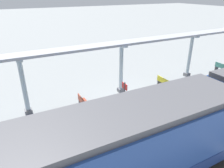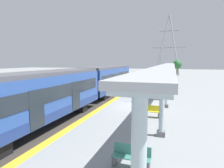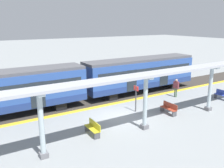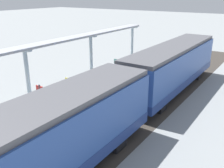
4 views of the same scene
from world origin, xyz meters
name	(u,v)px [view 1 (image 1 of 4)]	position (x,y,z in m)	size (l,w,h in m)	color
ground_plane	(143,107)	(0.00, 0.00, 0.00)	(176.00, 176.00, 0.00)	gray
tactile_edge_strip	(172,130)	(-2.83, 0.00, 0.00)	(0.52, 35.21, 0.01)	gold
trackbed	(199,151)	(-4.69, 0.00, 0.00)	(3.20, 47.21, 0.01)	#38332D
train_far_carriage	(92,162)	(-4.68, 5.50, 1.83)	(2.65, 12.24, 3.48)	#2B4D99
canopy_pillar_second	(190,56)	(2.64, -6.69, 1.85)	(1.10, 0.44, 3.65)	slate
canopy_pillar_third	(121,69)	(2.64, 0.16, 1.85)	(1.10, 0.44, 3.65)	slate
canopy_pillar_fourth	(24,87)	(2.64, 6.80, 1.85)	(1.10, 0.44, 3.65)	slate
canopy_beam	(124,43)	(2.64, -0.06, 3.73)	(1.20, 28.58, 0.16)	#A8AAB2
bench_near_end	(165,83)	(1.60, -3.20, 0.44)	(1.50, 0.46, 0.86)	gold
bench_far_end	(84,103)	(1.48, 3.55, 0.44)	(1.51, 0.46, 0.86)	#9F3D29
bench_extra_slot	(223,68)	(1.73, -10.25, 0.44)	(1.52, 0.50, 0.86)	#3B7C6E
platform_info_sign	(124,96)	(-0.25, 1.59, 1.33)	(0.56, 0.10, 2.20)	#4C4C51
passenger_waiting_near_edge	(28,138)	(-1.38, 7.23, 1.11)	(0.54, 0.30, 1.77)	#4B6B48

